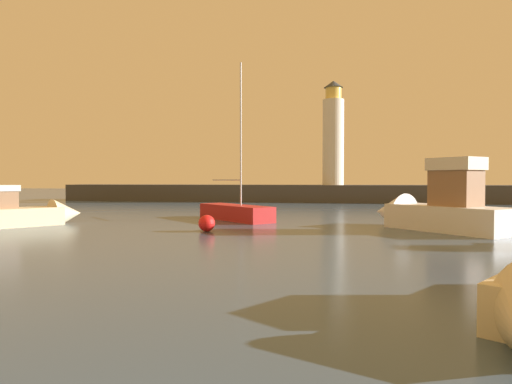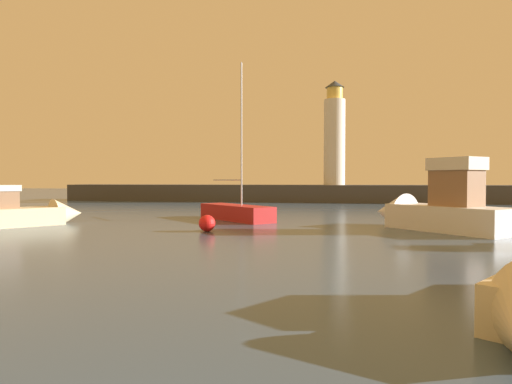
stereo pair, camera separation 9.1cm
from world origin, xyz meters
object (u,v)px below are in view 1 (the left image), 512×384
sailboat_moored (235,212)px  motorboat_4 (431,209)px  lighthouse (333,136)px  motorboat_0 (27,213)px  mooring_buoy (207,223)px

sailboat_moored → motorboat_4: bearing=-17.0°
lighthouse → motorboat_0: (-19.81, -35.68, -8.18)m
lighthouse → motorboat_4: 34.74m
motorboat_0 → sailboat_moored: bearing=26.9°
sailboat_moored → mooring_buoy: size_ratio=11.94×
motorboat_0 → motorboat_4: (25.94, 2.38, 0.41)m
motorboat_0 → mooring_buoy: 12.74m
motorboat_0 → mooring_buoy: (12.68, -1.21, -0.36)m
motorboat_4 → sailboat_moored: sailboat_moored is taller
motorboat_4 → lighthouse: bearing=100.4°
lighthouse → motorboat_4: lighthouse is taller
motorboat_0 → sailboat_moored: sailboat_moored is taller
lighthouse → mooring_buoy: lighthouse is taller
lighthouse → sailboat_moored: bearing=-103.7°
motorboat_0 → mooring_buoy: motorboat_0 is taller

